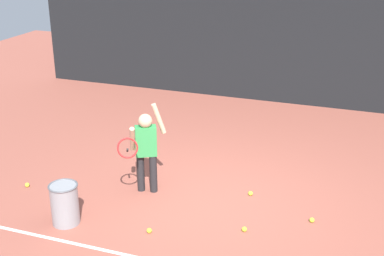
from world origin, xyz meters
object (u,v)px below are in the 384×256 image
(ball_hopper, at_px, (65,204))
(tennis_ball_0, at_px, (149,231))
(tennis_ball_1, at_px, (27,185))
(tennis_ball_2, at_px, (312,220))
(tennis_ball_4, at_px, (244,229))
(tennis_ball_3, at_px, (250,193))
(tennis_player, at_px, (145,146))

(ball_hopper, relative_size, tennis_ball_0, 8.52)
(tennis_ball_1, bearing_deg, ball_hopper, -31.12)
(tennis_ball_2, distance_m, tennis_ball_4, 0.94)
(tennis_ball_0, xyz_separation_m, tennis_ball_1, (-2.23, 0.52, 0.00))
(ball_hopper, bearing_deg, tennis_ball_3, 35.75)
(tennis_ball_1, bearing_deg, tennis_ball_3, 14.99)
(tennis_ball_0, distance_m, tennis_ball_1, 2.29)
(tennis_player, height_order, tennis_ball_4, tennis_player)
(tennis_ball_3, bearing_deg, tennis_ball_2, -25.06)
(tennis_ball_2, xyz_separation_m, tennis_ball_4, (-0.79, -0.51, 0.00))
(tennis_player, height_order, tennis_ball_3, tennis_player)
(tennis_ball_0, distance_m, tennis_ball_3, 1.70)
(tennis_ball_0, distance_m, tennis_ball_2, 2.15)
(ball_hopper, distance_m, tennis_ball_2, 3.26)
(tennis_player, distance_m, tennis_ball_3, 1.67)
(ball_hopper, height_order, tennis_ball_2, ball_hopper)
(ball_hopper, relative_size, tennis_ball_1, 8.52)
(tennis_ball_0, height_order, tennis_ball_4, same)
(tennis_ball_2, bearing_deg, tennis_ball_4, -147.03)
(tennis_player, xyz_separation_m, tennis_ball_2, (2.41, -0.05, -0.69))
(tennis_player, relative_size, tennis_ball_2, 20.46)
(tennis_player, bearing_deg, tennis_ball_2, -29.36)
(tennis_player, distance_m, tennis_ball_1, 1.94)
(tennis_player, distance_m, tennis_ball_2, 2.51)
(ball_hopper, xyz_separation_m, tennis_ball_1, (-1.10, 0.66, -0.26))
(tennis_ball_0, bearing_deg, tennis_ball_1, 166.84)
(tennis_ball_0, xyz_separation_m, tennis_ball_2, (1.93, 0.95, 0.00))
(tennis_player, xyz_separation_m, tennis_ball_0, (0.48, -1.00, -0.69))
(tennis_ball_0, distance_m, tennis_ball_4, 1.22)
(tennis_ball_0, relative_size, tennis_ball_4, 1.00)
(tennis_ball_0, relative_size, tennis_ball_2, 1.00)
(tennis_ball_1, bearing_deg, tennis_ball_4, -1.47)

